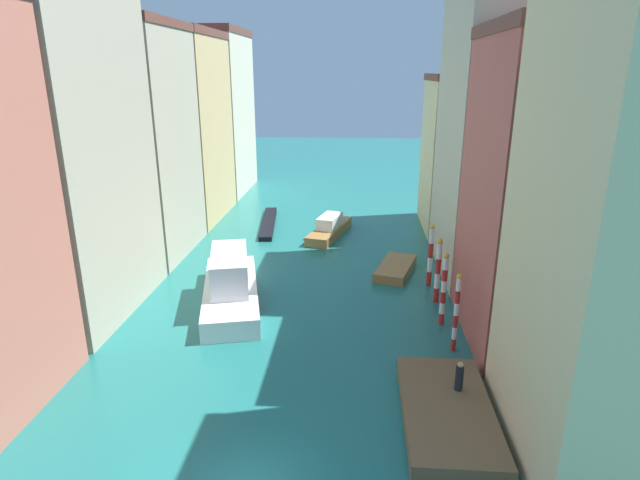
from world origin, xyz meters
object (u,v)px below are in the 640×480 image
object	(u,v)px
person_on_dock	(459,377)
motorboat_1	(396,268)
mooring_pole_1	(444,288)
vaporetto_white	(230,285)
gondola_black	(268,223)
mooring_pole_0	(456,312)
mooring_pole_3	(431,255)
motorboat_0	(330,228)
mooring_pole_2	(438,270)
waterfront_dock	(447,412)

from	to	relation	value
person_on_dock	motorboat_1	xyz separation A→B (m)	(-1.74, 15.54, -0.98)
mooring_pole_1	vaporetto_white	bearing A→B (deg)	171.59
motorboat_1	gondola_black	bearing A→B (deg)	134.98
gondola_black	mooring_pole_0	bearing A→B (deg)	-58.50
vaporetto_white	gondola_black	bearing A→B (deg)	92.01
mooring_pole_3	motorboat_0	xyz separation A→B (m)	(-7.45, 10.93, -1.58)
mooring_pole_0	mooring_pole_2	distance (m)	6.01
mooring_pole_1	mooring_pole_3	world-z (taller)	mooring_pole_3
mooring_pole_1	waterfront_dock	bearing A→B (deg)	-96.70
waterfront_dock	vaporetto_white	size ratio (longest dim) A/B	0.69
mooring_pole_2	gondola_black	bearing A→B (deg)	129.80
mooring_pole_0	motorboat_0	bearing A→B (deg)	111.31
person_on_dock	vaporetto_white	size ratio (longest dim) A/B	0.13
mooring_pole_1	gondola_black	world-z (taller)	mooring_pole_1
person_on_dock	mooring_pole_1	bearing A→B (deg)	87.01
mooring_pole_1	motorboat_0	distance (m)	18.31
mooring_pole_0	mooring_pole_3	size ratio (longest dim) A/B	0.99
mooring_pole_1	mooring_pole_3	distance (m)	5.71
waterfront_dock	motorboat_0	bearing A→B (deg)	104.25
mooring_pole_3	person_on_dock	bearing A→B (deg)	-91.61
vaporetto_white	motorboat_1	bearing A→B (deg)	29.40
vaporetto_white	motorboat_0	xyz separation A→B (m)	(5.41, 14.74, -0.59)
mooring_pole_1	motorboat_1	world-z (taller)	mooring_pole_1
vaporetto_white	gondola_black	xyz separation A→B (m)	(-0.61, 17.41, -1.04)
person_on_dock	gondola_black	bearing A→B (deg)	115.95
mooring_pole_1	person_on_dock	bearing A→B (deg)	-92.99
mooring_pole_2	motorboat_1	distance (m)	5.73
gondola_black	motorboat_1	distance (m)	16.06
mooring_pole_1	motorboat_0	bearing A→B (deg)	114.19
person_on_dock	mooring_pole_1	size ratio (longest dim) A/B	0.31
waterfront_dock	mooring_pole_0	bearing A→B (deg)	78.06
mooring_pole_2	mooring_pole_3	distance (m)	2.70
waterfront_dock	person_on_dock	bearing A→B (deg)	61.40
person_on_dock	mooring_pole_3	xyz separation A→B (m)	(0.37, 13.29, 0.94)
waterfront_dock	mooring_pole_3	distance (m)	14.61
mooring_pole_1	vaporetto_white	size ratio (longest dim) A/B	0.41
person_on_dock	vaporetto_white	xyz separation A→B (m)	(-12.48, 9.49, -0.06)
waterfront_dock	mooring_pole_3	xyz separation A→B (m)	(1.00, 14.45, 1.91)
mooring_pole_0	vaporetto_white	bearing A→B (deg)	159.43
gondola_black	mooring_pole_2	bearing A→B (deg)	-50.20
person_on_dock	motorboat_0	bearing A→B (deg)	106.29
mooring_pole_3	motorboat_0	size ratio (longest dim) A/B	0.56
mooring_pole_2	motorboat_0	bearing A→B (deg)	119.04
mooring_pole_0	mooring_pole_3	distance (m)	8.71
gondola_black	motorboat_1	xyz separation A→B (m)	(11.35, -11.36, 0.11)
mooring_pole_1	gondola_black	distance (m)	23.65
gondola_black	motorboat_0	distance (m)	6.60
motorboat_0	mooring_pole_0	bearing A→B (deg)	-68.69
person_on_dock	motorboat_0	distance (m)	25.25
mooring_pole_1	motorboat_0	world-z (taller)	mooring_pole_1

